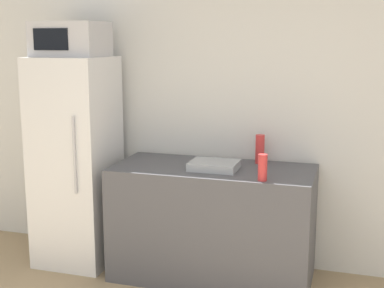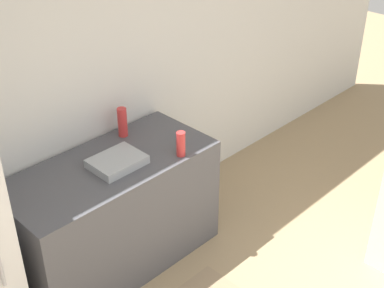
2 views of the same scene
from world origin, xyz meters
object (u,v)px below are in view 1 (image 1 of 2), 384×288
Objects in this scene: microwave at (71,39)px; bottle_tall at (260,149)px; bottle_short at (263,168)px; refrigerator at (76,162)px.

bottle_tall is (1.47, 0.25, -0.84)m from microwave.
bottle_tall is at bearing 102.16° from bottle_short.
refrigerator is at bearing -170.48° from bottle_tall.
bottle_short is (0.11, -0.51, -0.02)m from bottle_tall.
microwave is 2.87× the size of bottle_short.
refrigerator reaches higher than bottle_short.
bottle_tall reaches higher than bottle_short.
refrigerator is at bearing 71.36° from microwave.
microwave is 1.81m from bottle_short.
bottle_short is (1.58, -0.26, 0.13)m from refrigerator.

